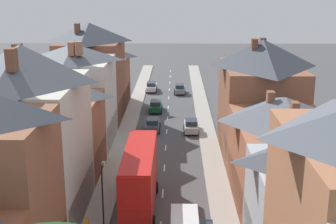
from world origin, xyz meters
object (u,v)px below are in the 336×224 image
car_far_grey (153,124)px  street_lamp (103,193)px  car_parked_left_b (156,106)px  double_decker_bus_lead (140,178)px  car_parked_right_b (191,126)px  pedestrian_mid_left (87,224)px  car_parked_right_a (180,89)px  car_mid_white (151,86)px

car_far_grey → street_lamp: (-2.45, -25.37, 2.43)m
car_parked_left_b → double_decker_bus_lead: bearing=-90.0°
street_lamp → car_parked_right_b: bearing=73.4°
pedestrian_mid_left → double_decker_bus_lead: bearing=50.4°
street_lamp → car_far_grey: bearing=84.5°
car_far_grey → pedestrian_mid_left: 26.26m
car_parked_right_a → street_lamp: 46.35m
car_far_grey → pedestrian_mid_left: (-3.65, -26.01, 0.22)m
car_parked_left_b → car_mid_white: 13.23m
double_decker_bus_lead → street_lamp: size_ratio=1.96×
double_decker_bus_lead → car_parked_right_b: bearing=76.8°
car_far_grey → street_lamp: 25.61m
car_parked_right_a → pedestrian_mid_left: pedestrian_mid_left is taller
car_mid_white → pedestrian_mid_left: (-2.35, -48.31, 0.21)m
car_mid_white → street_lamp: bearing=-91.4°
car_parked_left_b → car_parked_right_b: size_ratio=1.13×
double_decker_bus_lead → car_parked_right_a: (3.61, 42.12, -2.00)m
double_decker_bus_lead → car_parked_left_b: 30.81m
car_far_grey → pedestrian_mid_left: size_ratio=2.68×
car_mid_white → car_parked_right_b: size_ratio=1.15×
double_decker_bus_lead → car_parked_left_b: bearing=90.0°
double_decker_bus_lead → car_parked_right_b: size_ratio=2.74×
double_decker_bus_lead → car_parked_left_b: (0.01, 30.74, -1.98)m
double_decker_bus_lead → car_far_grey: double_decker_bus_lead is taller
car_parked_right_a → street_lamp: bearing=-97.5°
double_decker_bus_lead → street_lamp: street_lamp is taller
car_parked_right_a → car_mid_white: bearing=160.0°
car_far_grey → car_parked_right_b: 4.95m
car_parked_left_b → car_far_grey: size_ratio=1.03×
car_mid_white → pedestrian_mid_left: 48.37m
car_far_grey → street_lamp: bearing=-95.5°
car_parked_right_a → street_lamp: (-6.05, -45.89, 2.43)m
car_parked_right_a → car_far_grey: 20.83m
car_parked_left_b → car_mid_white: size_ratio=0.98×
car_far_grey → pedestrian_mid_left: pedestrian_mid_left is taller
pedestrian_mid_left → car_far_grey: bearing=82.0°
car_parked_left_b → car_far_grey: (-0.00, -9.13, -0.02)m
car_parked_right_a → car_parked_right_b: bearing=-86.5°
double_decker_bus_lead → car_mid_white: 43.97m
car_far_grey → double_decker_bus_lead: bearing=-90.0°
double_decker_bus_lead → car_mid_white: size_ratio=2.39×
car_mid_white → car_far_grey: size_ratio=1.05×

